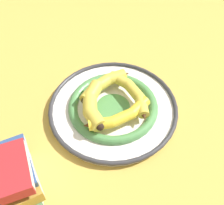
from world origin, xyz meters
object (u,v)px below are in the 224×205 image
object	(u,v)px
banana_a	(103,84)
banana_b	(91,103)
banana_d	(131,93)
decorative_bowl	(112,107)
banana_c	(118,117)

from	to	relation	value
banana_a	banana_b	size ratio (longest dim) A/B	0.82
banana_a	banana_d	size ratio (longest dim) A/B	0.83
banana_b	banana_a	bearing A→B (deg)	154.01
decorative_bowl	banana_c	xyz separation A→B (m)	(-0.06, -0.02, 0.03)
decorative_bowl	banana_a	distance (m)	0.07
banana_b	banana_d	distance (m)	0.12
decorative_bowl	banana_c	distance (m)	0.07
banana_c	banana_d	bearing A→B (deg)	37.96
decorative_bowl	banana_d	bearing A→B (deg)	-63.21
decorative_bowl	banana_d	xyz separation A→B (m)	(0.03, -0.05, 0.03)
banana_b	banana_c	xyz separation A→B (m)	(-0.04, -0.07, -0.00)
banana_a	banana_d	xyz separation A→B (m)	(-0.03, -0.08, -0.00)
banana_c	banana_a	bearing A→B (deg)	82.55
decorative_bowl	banana_b	world-z (taller)	banana_b
banana_b	banana_c	world-z (taller)	banana_b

